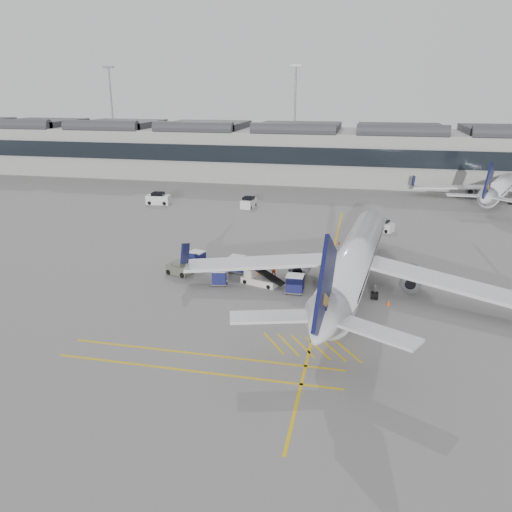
% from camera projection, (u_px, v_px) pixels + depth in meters
% --- Properties ---
extents(ground, '(220.00, 220.00, 0.00)m').
position_uv_depth(ground, '(217.00, 302.00, 48.84)').
color(ground, gray).
rests_on(ground, ground).
extents(terminal, '(200.00, 20.45, 12.40)m').
position_uv_depth(terminal, '(307.00, 152.00, 113.45)').
color(terminal, '#9E9E99').
rests_on(terminal, ground).
extents(light_masts, '(113.00, 0.60, 25.45)m').
position_uv_depth(light_masts, '(308.00, 111.00, 124.15)').
color(light_masts, slate).
rests_on(light_masts, ground).
extents(apron_markings, '(0.25, 60.00, 0.01)m').
position_uv_depth(apron_markings, '(327.00, 274.00, 56.05)').
color(apron_markings, gold).
rests_on(apron_markings, ground).
extents(airliner_main, '(35.56, 39.03, 10.39)m').
position_uv_depth(airliner_main, '(354.00, 262.00, 50.88)').
color(airliner_main, silver).
rests_on(airliner_main, ground).
extents(airliner_far, '(29.24, 32.35, 9.08)m').
position_uv_depth(airliner_far, '(501.00, 187.00, 91.33)').
color(airliner_far, silver).
rests_on(airliner_far, ground).
extents(belt_loader, '(4.94, 2.78, 1.96)m').
position_uv_depth(belt_loader, '(259.00, 279.00, 53.15)').
color(belt_loader, silver).
rests_on(belt_loader, ground).
extents(baggage_cart_a, '(1.86, 1.54, 1.94)m').
position_uv_depth(baggage_cart_a, '(295.00, 283.00, 50.69)').
color(baggage_cart_a, gray).
rests_on(baggage_cart_a, ground).
extents(baggage_cart_b, '(1.81, 1.59, 1.67)m').
position_uv_depth(baggage_cart_b, '(219.00, 277.00, 52.86)').
color(baggage_cart_b, gray).
rests_on(baggage_cart_b, ground).
extents(baggage_cart_c, '(2.07, 1.86, 1.83)m').
position_uv_depth(baggage_cart_c, '(197.00, 258.00, 58.37)').
color(baggage_cart_c, gray).
rests_on(baggage_cart_c, ground).
extents(baggage_cart_d, '(2.01, 1.74, 1.90)m').
position_uv_depth(baggage_cart_d, '(237.00, 264.00, 56.46)').
color(baggage_cart_d, gray).
rests_on(baggage_cart_d, ground).
extents(ramp_agent_a, '(0.75, 0.64, 1.75)m').
position_uv_depth(ramp_agent_a, '(260.00, 272.00, 54.18)').
color(ramp_agent_a, '#FC5F0D').
rests_on(ramp_agent_a, ground).
extents(ramp_agent_b, '(0.82, 0.66, 1.58)m').
position_uv_depth(ramp_agent_b, '(273.00, 270.00, 55.14)').
color(ramp_agent_b, '#E33E0B').
rests_on(ramp_agent_b, ground).
extents(pushback_tug, '(3.09, 2.40, 1.52)m').
position_uv_depth(pushback_tug, '(179.00, 269.00, 55.92)').
color(pushback_tug, '#55584B').
rests_on(pushback_tug, ground).
extents(safety_cone_nose, '(0.36, 0.36, 0.50)m').
position_uv_depth(safety_cone_nose, '(339.00, 243.00, 66.82)').
color(safety_cone_nose, '#F24C0A').
rests_on(safety_cone_nose, ground).
extents(safety_cone_engine, '(0.35, 0.35, 0.49)m').
position_uv_depth(safety_cone_engine, '(388.00, 303.00, 48.06)').
color(safety_cone_engine, '#F24C0A').
rests_on(safety_cone_engine, ground).
extents(service_van_left, '(4.30, 2.45, 2.12)m').
position_uv_depth(service_van_left, '(158.00, 199.00, 89.93)').
color(service_van_left, silver).
rests_on(service_van_left, ground).
extents(service_van_mid, '(2.24, 3.87, 1.90)m').
position_uv_depth(service_van_mid, '(249.00, 203.00, 87.32)').
color(service_van_mid, silver).
rests_on(service_van_mid, ground).
extents(service_van_right, '(3.67, 2.98, 1.69)m').
position_uv_depth(service_van_right, '(382.00, 226.00, 73.01)').
color(service_van_right, silver).
rests_on(service_van_right, ground).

